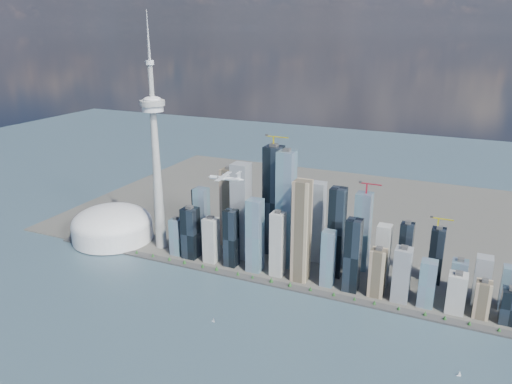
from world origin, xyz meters
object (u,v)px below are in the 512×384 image
at_px(dome_stadium, 112,225).
at_px(airplane, 225,178).
at_px(sailboat_west, 213,320).
at_px(needle_tower, 156,155).
at_px(sailboat_east, 459,374).

height_order(dome_stadium, airplane, airplane).
bearing_deg(dome_stadium, sailboat_west, -28.52).
xyz_separation_m(needle_tower, airplane, (224.46, -81.36, -7.00)).
distance_m(dome_stadium, airplane, 416.88).
distance_m(needle_tower, sailboat_west, 430.60).
xyz_separation_m(airplane, sailboat_east, (472.31, -129.68, -225.71)).
height_order(sailboat_west, sailboat_east, sailboat_west).
height_order(dome_stadium, sailboat_east, dome_stadium).
bearing_deg(sailboat_west, dome_stadium, 163.85).
relative_size(sailboat_west, sailboat_east, 1.00).
height_order(dome_stadium, sailboat_west, dome_stadium).
distance_m(needle_tower, sailboat_east, 764.32).
bearing_deg(needle_tower, sailboat_west, -40.57).
height_order(needle_tower, airplane, needle_tower).
distance_m(needle_tower, airplane, 238.85).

